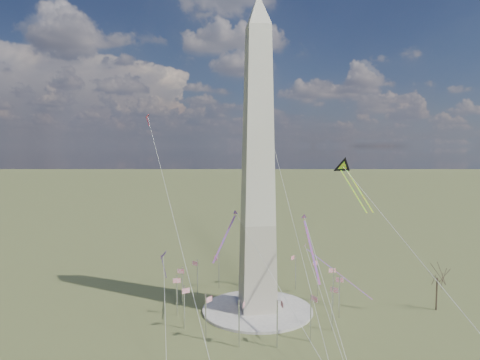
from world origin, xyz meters
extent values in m
plane|color=#50552A|center=(0.00, 0.00, 0.00)|extent=(2000.00, 2000.00, 0.00)
cylinder|color=beige|center=(0.00, 0.00, 0.40)|extent=(36.00, 36.00, 0.80)
pyramid|color=beige|center=(0.00, 0.00, 95.80)|extent=(9.90, 9.90, 10.00)
cylinder|color=silver|center=(26.00, 0.00, 6.50)|extent=(0.36, 0.36, 13.00)
cube|color=red|center=(26.00, 1.30, 11.80)|extent=(2.40, 0.08, 1.50)
cylinder|color=silver|center=(24.02, 9.95, 6.50)|extent=(0.36, 0.36, 13.00)
cube|color=red|center=(23.52, 11.15, 11.80)|extent=(2.25, 0.99, 1.50)
cylinder|color=silver|center=(18.38, 18.38, 6.50)|extent=(0.36, 0.36, 13.00)
cube|color=red|center=(17.47, 19.30, 11.80)|extent=(1.75, 1.75, 1.50)
cylinder|color=silver|center=(9.95, 24.02, 6.50)|extent=(0.36, 0.36, 13.00)
cube|color=red|center=(8.75, 24.52, 11.80)|extent=(0.99, 2.25, 1.50)
cylinder|color=silver|center=(0.00, 26.00, 6.50)|extent=(0.36, 0.36, 13.00)
cube|color=red|center=(-1.30, 26.00, 11.80)|extent=(0.08, 2.40, 1.50)
cylinder|color=silver|center=(-9.95, 24.02, 6.50)|extent=(0.36, 0.36, 13.00)
cube|color=red|center=(-11.15, 23.52, 11.80)|extent=(0.99, 2.25, 1.50)
cylinder|color=silver|center=(-18.38, 18.38, 6.50)|extent=(0.36, 0.36, 13.00)
cube|color=red|center=(-19.30, 17.47, 11.80)|extent=(1.75, 1.75, 1.50)
cylinder|color=silver|center=(-24.02, 9.95, 6.50)|extent=(0.36, 0.36, 13.00)
cube|color=red|center=(-24.52, 8.75, 11.80)|extent=(2.25, 0.99, 1.50)
cylinder|color=silver|center=(-26.00, 0.00, 6.50)|extent=(0.36, 0.36, 13.00)
cube|color=red|center=(-26.00, -1.30, 11.80)|extent=(2.40, 0.08, 1.50)
cylinder|color=silver|center=(-24.02, -9.95, 6.50)|extent=(0.36, 0.36, 13.00)
cube|color=red|center=(-23.52, -11.15, 11.80)|extent=(2.25, 0.99, 1.50)
cylinder|color=silver|center=(-18.38, -18.38, 6.50)|extent=(0.36, 0.36, 13.00)
cube|color=red|center=(-17.47, -19.30, 11.80)|extent=(1.75, 1.75, 1.50)
cylinder|color=silver|center=(-9.95, -24.02, 6.50)|extent=(0.36, 0.36, 13.00)
cube|color=red|center=(-8.75, -24.52, 11.80)|extent=(0.99, 2.25, 1.50)
cylinder|color=silver|center=(0.00, -26.00, 6.50)|extent=(0.36, 0.36, 13.00)
cube|color=red|center=(1.30, -26.00, 11.80)|extent=(0.08, 2.40, 1.50)
cylinder|color=silver|center=(9.95, -24.02, 6.50)|extent=(0.36, 0.36, 13.00)
cube|color=red|center=(11.15, -23.52, 11.80)|extent=(0.99, 2.25, 1.50)
cylinder|color=silver|center=(18.38, -18.38, 6.50)|extent=(0.36, 0.36, 13.00)
cube|color=red|center=(19.30, -17.47, 11.80)|extent=(1.75, 1.75, 1.50)
cylinder|color=silver|center=(24.02, -9.95, 6.50)|extent=(0.36, 0.36, 13.00)
cube|color=red|center=(24.52, -8.75, 11.80)|extent=(2.25, 0.99, 1.50)
cylinder|color=#433129|center=(58.03, -8.90, 5.44)|extent=(0.48, 0.48, 10.87)
cube|color=#EDAF0C|center=(32.98, -3.28, 39.39)|extent=(1.86, 17.29, 12.14)
cube|color=#EDAF0C|center=(30.78, -3.46, 39.39)|extent=(1.86, 17.29, 12.14)
cube|color=#421870|center=(-30.06, 4.27, 18.81)|extent=(1.99, 3.06, 2.40)
cube|color=red|center=(-30.06, 4.27, 14.85)|extent=(1.83, 2.73, 8.29)
cube|color=red|center=(11.49, -19.46, 24.47)|extent=(3.00, 20.90, 13.13)
cube|color=red|center=(-11.30, -4.37, 25.46)|extent=(9.31, 15.91, 11.23)
cube|color=red|center=(28.22, 1.15, 10.72)|extent=(18.41, 14.32, 14.24)
cube|color=red|center=(-35.58, 28.77, 64.73)|extent=(1.54, 2.21, 1.68)
cube|color=red|center=(-35.58, 28.77, 62.90)|extent=(1.17, 1.22, 3.85)
cube|color=silver|center=(14.45, 51.48, 65.99)|extent=(1.79, 1.77, 1.87)
cube|color=silver|center=(14.45, 51.48, 63.93)|extent=(0.33, 1.62, 4.30)
camera|label=1|loc=(-27.51, -133.14, 53.66)|focal=32.00mm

